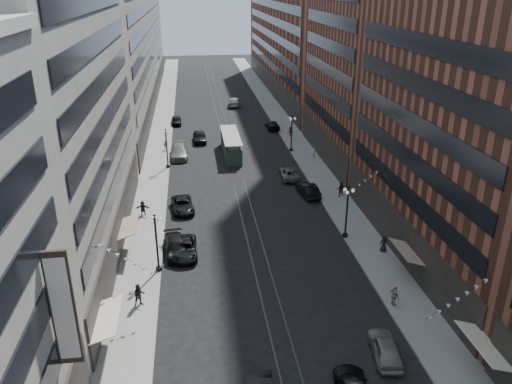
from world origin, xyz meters
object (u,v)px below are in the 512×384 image
pedestrian_7 (341,189)px  pedestrian_9 (290,132)px  pedestrian_4 (394,296)px  car_13 (200,137)px  pedestrian_2 (139,295)px  car_14 (234,102)px  car_11 (289,173)px  lamppost_sw_far (156,241)px  car_9 (176,120)px  car_10 (308,190)px  lamppost_se_far (347,210)px  lamppost_se_mid (292,132)px  pedestrian_8 (314,153)px  car_4 (385,348)px  streetcar (231,146)px  pedestrian_5 (143,208)px  car_2 (184,249)px  pedestrian_6 (166,145)px  car_8 (179,151)px  lamppost_sw_mid (167,147)px  car_7 (183,205)px  car_12 (272,125)px  pedestrian_extra_0 (384,243)px  car_extra_0 (176,247)px

pedestrian_7 → pedestrian_9: bearing=-65.7°
pedestrian_4 → car_13: (-14.12, 46.65, -0.16)m
pedestrian_2 → car_14: size_ratio=0.35×
pedestrian_9 → car_11: bearing=-96.5°
car_14 → lamppost_sw_far: bearing=84.0°
car_9 → car_10: (16.28, -35.17, 0.03)m
pedestrian_4 → car_10: bearing=-13.9°
lamppost_se_far → car_10: lamppost_se_far is taller
car_13 → car_14: (7.77, 24.26, 0.01)m
lamppost_se_mid → car_10: (-1.32, -16.99, -2.31)m
car_10 → pedestrian_8: size_ratio=3.09×
car_4 → pedestrian_4: 6.13m
lamppost_se_mid → pedestrian_8: size_ratio=3.58×
car_14 → pedestrian_8: (8.47, -35.07, 0.04)m
car_9 → streetcar: bearing=-66.5°
pedestrian_5 → pedestrian_9: 35.07m
car_2 → car_9: size_ratio=1.15×
pedestrian_5 → streetcar: bearing=65.3°
lamppost_se_far → pedestrian_6: 36.24m
lamppost_se_mid → car_10: bearing=-94.4°
pedestrian_4 → car_8: (-17.30, 39.35, -0.14)m
pedestrian_2 → car_14: 69.63m
lamppost_sw_mid → car_4: (16.00, -40.23, -2.34)m
streetcar → pedestrian_5: bearing=-119.9°
car_7 → car_14: bearing=72.0°
lamppost_sw_far → lamppost_se_far: (18.40, 4.00, 0.00)m
pedestrian_4 → car_10: pedestrian_4 is taller
pedestrian_6 → pedestrian_4: bearing=106.1°
car_2 → car_12: bearing=69.3°
lamppost_se_mid → pedestrian_extra_0: (2.74, -31.38, -2.12)m
car_8 → car_10: 22.72m
pedestrian_5 → pedestrian_extra_0: (23.39, -11.24, 0.01)m
car_4 → car_7: car_4 is taller
lamppost_se_far → pedestrian_extra_0: 4.84m
car_10 → pedestrian_5: size_ratio=2.91×
lamppost_se_mid → streetcar: size_ratio=0.49×
pedestrian_8 → car_14: bearing=-116.0°
lamppost_se_mid → car_4: size_ratio=1.25×
streetcar → car_2: streetcar is taller
lamppost_se_far → pedestrian_8: size_ratio=3.58×
pedestrian_7 → pedestrian_9: size_ratio=1.07×
lamppost_sw_mid → car_extra_0: size_ratio=1.07×
car_12 → pedestrian_8: bearing=99.5°
lamppost_sw_mid → car_10: (17.08, -11.99, -2.31)m
pedestrian_2 → car_12: 53.41m
car_2 → lamppost_se_far: bearing=4.2°
car_4 → pedestrian_7: size_ratio=2.41×
lamppost_sw_mid → car_2: (2.29, -24.39, -2.39)m
car_12 → pedestrian_8: pedestrian_8 is taller
pedestrian_7 → car_4: bearing=101.7°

